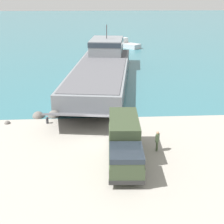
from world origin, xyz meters
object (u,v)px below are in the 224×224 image
Objects in this scene: military_truck at (124,142)px; mooring_bollard at (47,120)px; soldier_on_ramp at (157,140)px; landing_craft at (102,66)px; moored_boat_a at (123,44)px.

military_truck is 11.55× the size of mooring_bollard.
soldier_on_ramp is at bearing -32.41° from mooring_bollard.
landing_craft is 4.27× the size of military_truck.
landing_craft reaches higher than mooring_bollard.
soldier_on_ramp is 2.58× the size of mooring_bollard.
moored_boat_a is 46.55m from mooring_bollard.
soldier_on_ramp is 51.44m from moored_boat_a.
soldier_on_ramp reaches higher than mooring_bollard.
landing_craft is 19.14m from mooring_bollard.
landing_craft is at bearing -174.99° from military_truck.
landing_craft reaches higher than soldier_on_ramp.
landing_craft reaches higher than moored_boat_a.
military_truck is 52.97m from moored_boat_a.
mooring_bollard is (-11.93, -44.99, -0.35)m from moored_boat_a.
moored_boat_a is (4.74, 52.75, -0.89)m from military_truck.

